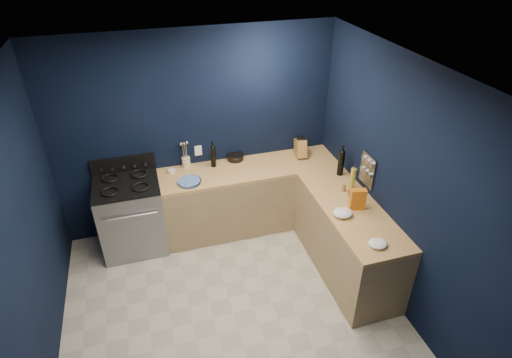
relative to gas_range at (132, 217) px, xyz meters
name	(u,v)px	position (x,y,z in m)	size (l,w,h in m)	color
floor	(234,314)	(0.93, -1.42, -0.47)	(3.50, 3.50, 0.02)	#B0AB99
ceiling	(223,76)	(0.93, -1.42, 2.15)	(3.50, 3.50, 0.02)	silver
wall_back	(197,134)	(0.93, 0.34, 0.84)	(3.50, 0.02, 2.60)	black
wall_right	(399,186)	(2.69, -1.42, 0.84)	(0.02, 3.50, 2.60)	black
wall_left	(17,255)	(-0.83, -1.42, 0.84)	(0.02, 3.50, 2.60)	black
cab_back	(250,198)	(1.53, 0.02, -0.03)	(2.30, 0.63, 0.86)	#9D815A
top_back	(250,169)	(1.53, 0.02, 0.42)	(2.30, 0.63, 0.04)	olive
cab_right	(347,241)	(2.37, -1.13, -0.03)	(0.63, 1.67, 0.86)	#9D815A
top_right	(351,209)	(2.37, -1.13, 0.42)	(0.63, 1.67, 0.04)	olive
gas_range	(132,217)	(0.00, 0.00, 0.00)	(0.76, 0.66, 0.92)	gray
oven_door	(133,233)	(0.00, -0.32, -0.01)	(0.59, 0.02, 0.42)	black
cooktop	(126,185)	(0.00, 0.00, 0.48)	(0.76, 0.66, 0.03)	black
backguard	(123,164)	(0.00, 0.30, 0.58)	(0.76, 0.06, 0.20)	black
spice_panel	(368,170)	(2.67, -0.87, 0.72)	(0.02, 0.28, 0.38)	gray
wall_outlet	(198,151)	(0.93, 0.32, 0.62)	(0.09, 0.02, 0.13)	white
plate_stack	(189,182)	(0.73, -0.13, 0.46)	(0.27, 0.27, 0.03)	#3F5597
ramekin	(171,171)	(0.56, 0.18, 0.46)	(0.09, 0.09, 0.04)	white
utensil_crock	(186,162)	(0.76, 0.27, 0.51)	(0.11, 0.11, 0.13)	beige
wine_bottle_back	(213,157)	(1.09, 0.18, 0.58)	(0.07, 0.07, 0.27)	black
lemon_basket	(235,157)	(1.40, 0.27, 0.48)	(0.21, 0.21, 0.08)	black
knife_block	(300,148)	(2.25, 0.12, 0.56)	(0.13, 0.21, 0.23)	olive
wine_bottle_right	(341,163)	(2.55, -0.46, 0.60)	(0.08, 0.08, 0.32)	black
oil_bottle	(353,179)	(2.54, -0.79, 0.58)	(0.06, 0.06, 0.27)	#A19B2B
spice_jar_near	(350,192)	(2.45, -0.91, 0.49)	(0.04, 0.04, 0.09)	olive
spice_jar_far	(344,188)	(2.43, -0.81, 0.48)	(0.04, 0.04, 0.09)	olive
crouton_bag	(358,199)	(2.41, -1.16, 0.56)	(0.17, 0.08, 0.24)	#AB1716
towel_front	(343,213)	(2.20, -1.24, 0.48)	(0.22, 0.18, 0.08)	white
towel_end	(378,244)	(2.31, -1.77, 0.47)	(0.18, 0.16, 0.05)	white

